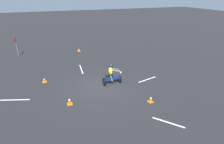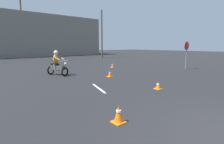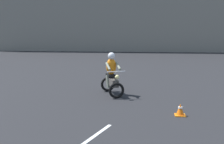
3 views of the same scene
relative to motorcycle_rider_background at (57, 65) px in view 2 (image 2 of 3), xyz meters
The scene contains 10 objects.
motorcycle_rider_background is the anchor object (origin of this frame).
stop_sign 10.33m from the motorcycle_rider_background, 22.97° to the right, with size 0.70×0.08×2.30m.
traffic_cone_near_left 6.90m from the motorcycle_rider_background, 73.11° to the right, with size 0.32×0.32×0.34m.
traffic_cone_near_right 8.22m from the motorcycle_rider_background, 102.26° to the right, with size 0.32×0.32×0.47m.
traffic_cone_mid_left 3.61m from the motorcycle_rider_background, 49.20° to the right, with size 0.32×0.32×0.37m.
traffic_cone_far_left 5.50m from the motorcycle_rider_background, ahead, with size 0.32×0.32×0.40m.
lane_stripe_n 4.74m from the motorcycle_rider_background, 89.80° to the right, with size 0.10×1.91×0.01m, color silver.
utility_pole_near 16.80m from the motorcycle_rider_background, 42.79° to the left, with size 0.24×0.24×7.39m, color brown.
utility_pole_far 20.63m from the motorcycle_rider_background, 82.00° to the left, with size 0.24×0.24×9.65m, color brown.
building_backdrop 25.67m from the motorcycle_rider_background, 87.77° to the left, with size 33.41×11.56×7.43m, color gray.
Camera 2 is at (-4.26, -0.67, 1.98)m, focal length 28.00 mm.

